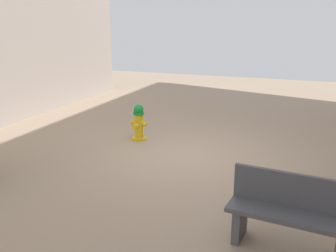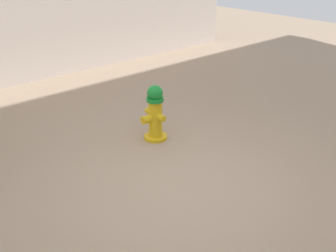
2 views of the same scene
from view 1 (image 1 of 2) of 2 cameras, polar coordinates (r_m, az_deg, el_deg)
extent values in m
plane|color=tan|center=(7.77, 2.87, -4.68)|extent=(23.40, 23.40, 0.00)
cylinder|color=gold|center=(8.86, -4.48, -1.91)|extent=(0.35, 0.35, 0.05)
cylinder|color=gold|center=(8.77, -4.52, 0.00)|extent=(0.21, 0.21, 0.56)
cylinder|color=#198C33|center=(8.69, -4.57, 1.98)|extent=(0.26, 0.26, 0.06)
sphere|color=#198C33|center=(8.67, -4.58, 2.59)|extent=(0.24, 0.24, 0.24)
cylinder|color=gold|center=(8.68, -3.68, 0.31)|extent=(0.14, 0.10, 0.09)
cylinder|color=gold|center=(8.83, -5.37, 0.54)|extent=(0.14, 0.10, 0.09)
cylinder|color=gold|center=(8.63, -5.06, -0.09)|extent=(0.13, 0.15, 0.12)
cube|color=#4C4C51|center=(5.01, 11.01, -14.43)|extent=(0.14, 0.40, 0.45)
cube|color=#4C4C51|center=(4.79, 18.15, -12.98)|extent=(1.51, 0.59, 0.06)
cube|color=#4C4C51|center=(4.85, 18.77, -9.37)|extent=(1.48, 0.21, 0.44)
camera|label=2|loc=(3.98, 32.52, 14.55)|focal=44.30mm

